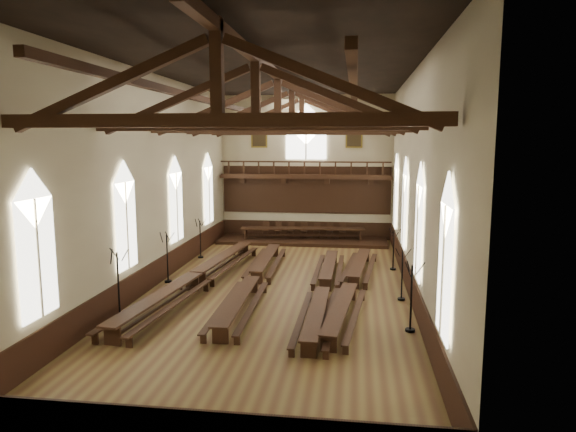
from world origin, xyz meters
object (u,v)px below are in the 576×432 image
candelabrum_left_near (119,297)px  candelabrum_right_mid (402,284)px  refectory_row_a (197,276)px  refectory_row_b (254,278)px  high_table (303,229)px  candelabrum_right_far (393,257)px  refectory_row_d (352,284)px  candelabrum_left_mid (168,267)px  candelabrum_right_near (411,310)px  dais (303,241)px  candelabrum_left_far (200,246)px  refectory_row_c (324,287)px

candelabrum_left_near → candelabrum_right_mid: size_ratio=1.22×
refectory_row_a → refectory_row_b: (2.68, 0.33, -0.05)m
high_table → candelabrum_right_far: 8.88m
candelabrum_right_mid → refectory_row_b: bearing=172.3°
candelabrum_left_near → refectory_row_d: bearing=26.2°
high_table → candelabrum_left_mid: size_ratio=3.37×
candelabrum_left_near → candelabrum_left_mid: candelabrum_left_near is taller
refectory_row_a → candelabrum_right_near: bearing=-24.7°
candelabrum_left_mid → candelabrum_right_near: (11.10, -5.11, 0.03)m
dais → candelabrum_left_far: 7.79m
refectory_row_a → candelabrum_left_near: candelabrum_left_near is taller
candelabrum_left_mid → candelabrum_left_far: bearing=90.0°
candelabrum_left_far → high_table: bearing=45.0°
high_table → refectory_row_d: bearing=-73.4°
refectory_row_d → dais: refectory_row_d is taller
candelabrum_right_mid → candelabrum_right_far: size_ratio=1.00×
candelabrum_left_mid → candelabrum_right_far: 11.79m
refectory_row_a → dais: bearing=72.0°
candelabrum_right_mid → candelabrum_left_far: bearing=148.9°
refectory_row_d → candelabrum_left_mid: (-8.96, 0.81, 0.27)m
refectory_row_a → candelabrum_right_far: size_ratio=6.46×
dais → refectory_row_c: bearing=-79.7°
high_table → candelabrum_right_near: (5.61, -15.95, -0.08)m
dais → candelabrum_right_near: (5.61, -15.95, 0.69)m
refectory_row_d → dais: 12.15m
candelabrum_left_far → refectory_row_d: bearing=-34.4°
dais → candelabrum_right_far: 8.89m
refectory_row_b → candelabrum_right_mid: size_ratio=6.11×
candelabrum_right_far → refectory_row_b: bearing=-146.7°
candelabrum_left_mid → candelabrum_left_far: size_ratio=1.07×
candelabrum_left_near → candelabrum_right_far: candelabrum_left_near is taller
refectory_row_b → candelabrum_right_mid: 6.78m
candelabrum_left_near → candelabrum_right_near: size_ratio=1.07×
candelabrum_left_near → candelabrum_left_mid: bearing=90.0°
refectory_row_b → refectory_row_d: size_ratio=1.01×
refectory_row_a → high_table: bearing=72.0°
refectory_row_b → candelabrum_right_near: 8.18m
candelabrum_right_mid → candelabrum_right_far: candelabrum_right_mid is taller
high_table → refectory_row_a: bearing=-108.0°
candelabrum_right_mid → refectory_row_d: bearing=165.5°
refectory_row_a → dais: 12.23m
refectory_row_a → candelabrum_right_far: 10.52m
refectory_row_c → candelabrum_right_mid: size_ratio=5.92×
candelabrum_left_mid → refectory_row_d: bearing=-5.1°
candelabrum_right_far → refectory_row_a: bearing=-153.2°
refectory_row_b → refectory_row_c: 3.46m
candelabrum_left_far → candelabrum_left_near: bearing=-90.0°
candelabrum_right_far → refectory_row_c: bearing=-122.3°
high_table → candelabrum_right_mid: bearing=-65.3°
refectory_row_b → candelabrum_left_near: 6.47m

